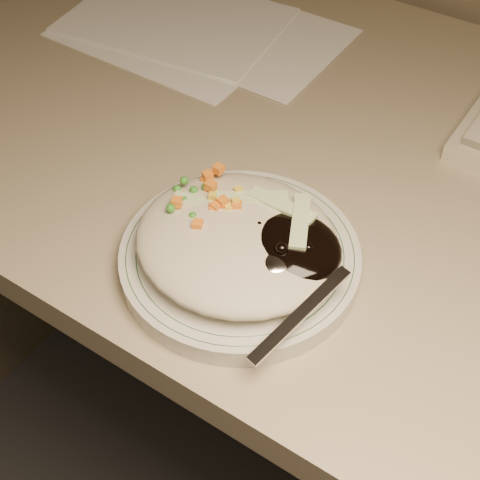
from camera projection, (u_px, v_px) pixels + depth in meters
The scene contains 5 objects.
desk at pixel (372, 283), 0.89m from camera, with size 1.40×0.70×0.74m.
plate at pixel (240, 259), 0.64m from camera, with size 0.23×0.23×0.02m, color silver.
plate_rim at pixel (240, 252), 0.63m from camera, with size 0.22×0.22×0.00m.
meal at pixel (243, 238), 0.61m from camera, with size 0.20×0.19×0.05m.
papers at pixel (193, 28), 0.94m from camera, with size 0.40×0.26×0.00m.
Camera 1 is at (0.16, 0.82, 1.23)m, focal length 50.00 mm.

